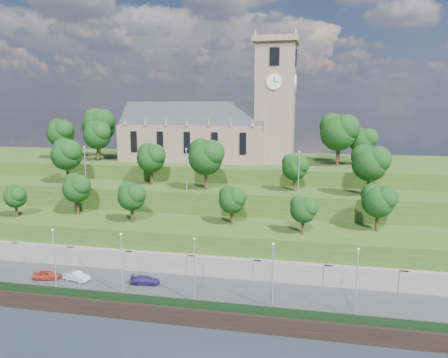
% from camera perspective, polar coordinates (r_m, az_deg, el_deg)
% --- Properties ---
extents(ground, '(320.00, 320.00, 0.00)m').
position_cam_1_polar(ground, '(60.27, -12.17, -17.46)').
color(ground, '#1B222B').
rests_on(ground, ground).
extents(promenade, '(160.00, 12.00, 2.00)m').
position_cam_1_polar(promenade, '(64.81, -9.99, -14.40)').
color(promenade, '#2D2D30').
rests_on(promenade, ground).
extents(quay_wall, '(160.00, 0.50, 2.20)m').
position_cam_1_polar(quay_wall, '(59.74, -12.23, -16.54)').
color(quay_wall, black).
rests_on(quay_wall, ground).
extents(fence, '(160.00, 0.10, 1.20)m').
position_cam_1_polar(fence, '(59.64, -12.02, -14.98)').
color(fence, black).
rests_on(fence, promenade).
extents(retaining_wall, '(160.00, 2.10, 5.00)m').
position_cam_1_polar(retaining_wall, '(69.39, -8.17, -11.37)').
color(retaining_wall, slate).
rests_on(retaining_wall, ground).
extents(embankment_lower, '(160.00, 12.00, 8.00)m').
position_cam_1_polar(embankment_lower, '(74.25, -6.59, -8.69)').
color(embankment_lower, '#294416').
rests_on(embankment_lower, ground).
extents(embankment_upper, '(160.00, 10.00, 12.00)m').
position_cam_1_polar(embankment_upper, '(83.76, -4.24, -5.12)').
color(embankment_upper, '#294416').
rests_on(embankment_upper, ground).
extents(hilltop, '(160.00, 32.00, 15.00)m').
position_cam_1_polar(hilltop, '(103.27, -1.04, -1.44)').
color(hilltop, '#294416').
rests_on(hilltop, ground).
extents(church, '(38.60, 12.35, 27.60)m').
position_cam_1_polar(church, '(97.41, -1.14, 6.81)').
color(church, '#705F4E').
rests_on(church, hilltop).
extents(trees_lower, '(65.03, 8.42, 7.40)m').
position_cam_1_polar(trees_lower, '(71.64, -4.50, -2.21)').
color(trees_lower, black).
rests_on(trees_lower, embankment_lower).
extents(trees_upper, '(63.18, 8.86, 9.37)m').
position_cam_1_polar(trees_upper, '(79.85, -2.64, 2.86)').
color(trees_upper, black).
rests_on(trees_upper, embankment_upper).
extents(trees_hilltop, '(73.21, 16.53, 11.67)m').
position_cam_1_polar(trees_hilltop, '(97.12, -2.59, 6.49)').
color(trees_hilltop, black).
rests_on(trees_hilltop, hilltop).
extents(lamp_posts_promenade, '(60.36, 0.36, 8.65)m').
position_cam_1_polar(lamp_posts_promenade, '(60.40, -13.19, -10.26)').
color(lamp_posts_promenade, '#B2B2B7').
rests_on(lamp_posts_promenade, promenade).
extents(lamp_posts_upper, '(40.36, 0.36, 7.65)m').
position_cam_1_polar(lamp_posts_upper, '(78.90, -4.94, 1.69)').
color(lamp_posts_upper, '#B2B2B7').
rests_on(lamp_posts_upper, embankment_upper).
extents(car_left, '(4.17, 2.45, 1.33)m').
position_cam_1_polar(car_left, '(70.46, -22.11, -11.52)').
color(car_left, '#9E2F1A').
rests_on(car_left, promenade).
extents(car_middle, '(4.22, 2.15, 1.33)m').
position_cam_1_polar(car_middle, '(68.43, -18.69, -11.95)').
color(car_middle, '#9B9C9F').
rests_on(car_middle, promenade).
extents(car_right, '(4.23, 2.04, 1.19)m').
position_cam_1_polar(car_right, '(64.85, -10.24, -12.87)').
color(car_right, navy).
rests_on(car_right, promenade).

